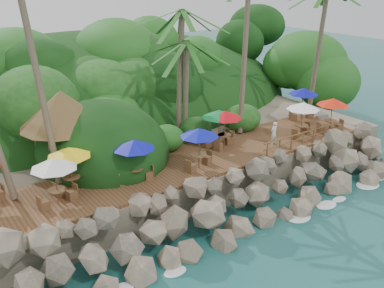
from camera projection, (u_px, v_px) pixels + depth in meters
ground at (256, 236)px, 23.87m from camera, size 140.00×140.00×0.00m
land_base at (120, 134)px, 35.58m from camera, size 32.00×25.20×2.10m
jungle_hill at (84, 122)px, 41.63m from camera, size 44.80×28.00×15.40m
seawall at (233, 202)px, 24.96m from camera, size 29.00×4.00×2.30m
terrace at (192, 162)px, 27.59m from camera, size 26.00×5.00×0.20m
jungle_foliage at (126, 150)px, 35.21m from camera, size 44.00×16.00×12.00m
foam_line at (253, 233)px, 24.08m from camera, size 25.20×0.80×0.06m
palapa at (62, 109)px, 25.87m from camera, size 5.12×5.12×4.60m
dining_clusters at (198, 127)px, 27.07m from camera, size 25.93×5.53×2.52m
railing at (303, 137)px, 29.58m from camera, size 7.20×0.10×1.00m
waiter at (274, 133)px, 29.84m from camera, size 0.63×0.46×1.59m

